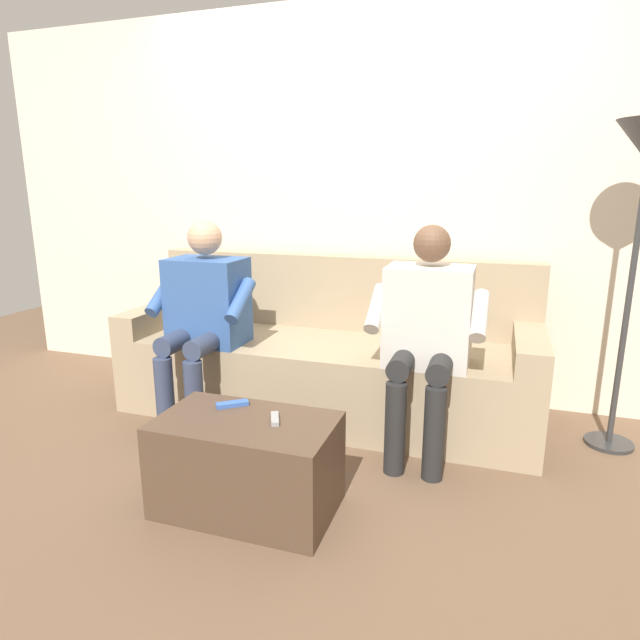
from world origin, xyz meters
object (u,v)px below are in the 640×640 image
at_px(person_right_seated, 203,309).
at_px(remote_blue, 232,404).
at_px(couch, 327,362).
at_px(person_left_seated, 427,326).
at_px(coffee_table, 247,465).
at_px(remote_gray, 275,419).

height_order(person_right_seated, remote_blue, person_right_seated).
bearing_deg(remote_blue, couch, -134.99).
xyz_separation_m(person_left_seated, person_right_seated, (1.24, 0.01, -0.00)).
bearing_deg(remote_blue, coffee_table, 98.18).
bearing_deg(remote_gray, remote_blue, -133.55).
height_order(remote_gray, remote_blue, same).
xyz_separation_m(person_left_seated, remote_blue, (0.74, 0.65, -0.25)).
height_order(person_left_seated, remote_gray, person_left_seated).
xyz_separation_m(coffee_table, remote_blue, (0.12, -0.11, 0.21)).
distance_m(person_right_seated, remote_gray, 1.06).
distance_m(person_right_seated, remote_blue, 0.85).
bearing_deg(person_left_seated, person_right_seated, 0.42).
relative_size(couch, remote_blue, 17.42).
distance_m(couch, person_left_seated, 0.79).
bearing_deg(remote_blue, person_left_seated, -176.83).
bearing_deg(coffee_table, person_right_seated, -50.54).
height_order(coffee_table, person_right_seated, person_right_seated).
height_order(person_right_seated, remote_gray, person_right_seated).
bearing_deg(person_right_seated, person_left_seated, -179.58).
bearing_deg(remote_gray, coffee_table, -100.39).
xyz_separation_m(couch, person_left_seated, (-0.62, 0.34, 0.36)).
height_order(couch, remote_gray, couch).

